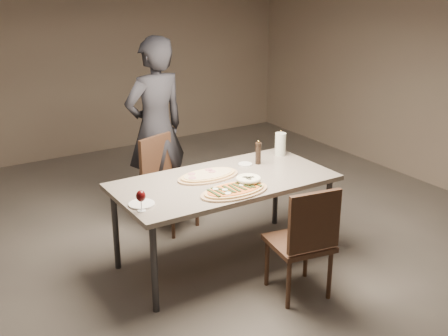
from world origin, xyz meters
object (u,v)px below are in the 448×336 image
carafe (280,144)px  diner (156,129)px  pepper_mill_left (258,153)px  ham_pizza (208,176)px  zucchini_pizza (234,191)px  bread_basket (248,180)px  chair_near (305,237)px  chair_far (164,177)px  dining_table (224,186)px

carafe → diner: (-0.81, 0.94, 0.04)m
pepper_mill_left → ham_pizza: bearing=-174.0°
zucchini_pizza → diner: bearing=83.5°
bread_basket → pepper_mill_left: (0.37, 0.39, 0.06)m
zucchini_pizza → bread_basket: bread_basket is taller
ham_pizza → chair_near: (0.30, -0.91, -0.26)m
ham_pizza → chair_far: chair_far is taller
carafe → chair_far: 1.15m
zucchini_pizza → carafe: carafe is taller
carafe → chair_near: carafe is taller
bread_basket → carafe: carafe is taller
ham_pizza → diner: bearing=75.6°
chair_near → chair_far: size_ratio=1.02×
dining_table → bread_basket: bread_basket is taller
ham_pizza → chair_near: size_ratio=0.60×
pepper_mill_left → diner: bearing=115.8°
dining_table → chair_near: 0.84m
chair_far → ham_pizza: bearing=70.9°
dining_table → chair_far: size_ratio=2.03×
dining_table → bread_basket: (0.09, -0.22, 0.10)m
bread_basket → zucchini_pizza: bearing=-160.1°
bread_basket → chair_far: (-0.20, 1.12, -0.30)m
ham_pizza → diner: 1.10m
bread_basket → chair_far: chair_far is taller
zucchini_pizza → chair_far: size_ratio=0.65×
bread_basket → carafe: bearing=35.1°
zucchini_pizza → ham_pizza: bearing=85.6°
zucchini_pizza → chair_near: bearing=-65.2°
ham_pizza → chair_far: 0.84m
carafe → chair_far: (-0.88, 0.65, -0.36)m
carafe → pepper_mill_left: bearing=-163.7°
zucchini_pizza → bread_basket: 0.19m
carafe → bread_basket: bearing=-144.9°
chair_far → carafe: bearing=123.1°
chair_near → diner: size_ratio=0.51×
bread_basket → carafe: (0.68, 0.48, 0.06)m
zucchini_pizza → diner: (0.04, 1.48, 0.13)m
bread_basket → diner: (-0.13, 1.42, 0.10)m
dining_table → chair_near: chair_near is taller
zucchini_pizza → bread_basket: size_ratio=2.84×
ham_pizza → bread_basket: bearing=-73.5°
ham_pizza → chair_near: chair_near is taller
ham_pizza → pepper_mill_left: size_ratio=2.55×
zucchini_pizza → diner: diner is taller
dining_table → zucchini_pizza: size_ratio=3.12×
chair_near → bread_basket: bearing=111.0°
zucchini_pizza → chair_near: chair_near is taller
ham_pizza → diner: diner is taller
dining_table → bread_basket: 0.26m
chair_far → diner: size_ratio=0.49×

